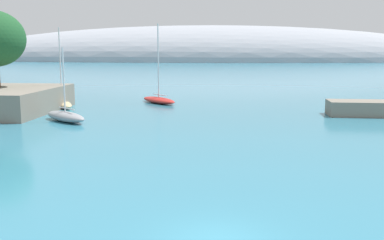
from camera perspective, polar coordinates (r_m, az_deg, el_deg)
name	(u,v)px	position (r m, az deg, el deg)	size (l,w,h in m)	color
water	(217,239)	(18.01, 3.20, -14.92)	(600.00, 600.00, 0.00)	teal
distant_ridge	(203,61)	(263.74, 1.41, 7.57)	(307.66, 76.24, 40.58)	#999EA8
sailboat_red_near_shore	(159,99)	(60.35, -4.27, 2.65)	(6.28, 6.63, 10.53)	red
sailboat_grey_mid_mooring	(65,116)	(46.91, -15.84, 0.48)	(6.17, 5.56, 7.44)	gray
sailboat_sand_outer_mooring	(62,103)	(58.92, -16.24, 2.11)	(5.72, 7.61, 9.87)	#C6B284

